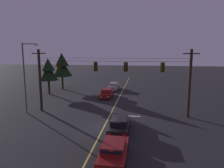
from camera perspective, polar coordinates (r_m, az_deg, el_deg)
ground_plane at (r=20.57m, az=-2.44°, el=-12.26°), size 180.00×180.00×0.00m
lane_centre_stripe at (r=30.70m, az=1.39°, el=-4.98°), size 0.14×60.00×0.01m
stop_bar_paint at (r=24.21m, az=3.93°, el=-8.92°), size 3.40×0.36×0.01m
signal_span_assembly at (r=24.08m, az=-0.35°, el=0.89°), size 19.79×0.32×7.77m
traffic_light_leftmost at (r=25.68m, az=-14.81°, el=4.86°), size 0.48×0.41×1.22m
traffic_light_left_inner at (r=24.23m, az=-4.72°, el=4.89°), size 0.48×0.41×1.22m
traffic_light_centre at (r=23.67m, az=3.87°, el=4.80°), size 0.48×0.41×1.22m
traffic_light_right_inner at (r=23.70m, az=14.09°, el=4.55°), size 0.48×0.41×1.22m
car_waiting_near_lane at (r=19.47m, az=2.14°, el=-11.48°), size 1.80×4.33×1.39m
car_oncoming_lead at (r=33.46m, az=-1.47°, el=-2.66°), size 1.80×4.42×1.39m
car_oncoming_trailing at (r=40.05m, az=0.54°, el=-0.69°), size 1.80×4.42×1.39m
car_waiting_second_near at (r=14.80m, az=0.50°, el=-18.49°), size 1.80×4.33×1.39m
street_lamp_corner at (r=26.35m, az=-22.97°, el=3.13°), size 2.11×0.30×8.50m
tree_verge_near at (r=37.26m, az=-17.52°, el=3.67°), size 3.35×3.35×6.34m
tree_verge_far at (r=41.46m, az=-13.93°, el=5.04°), size 3.99×3.99×7.23m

